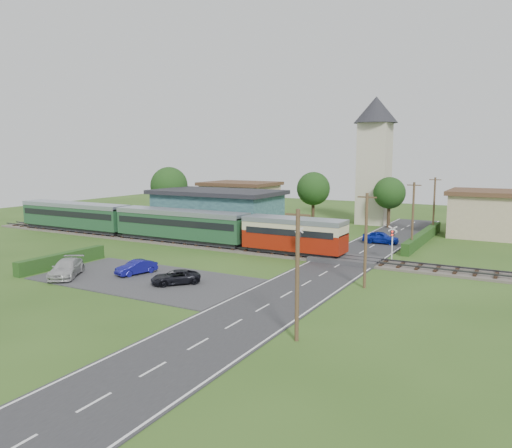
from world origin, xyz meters
The scene contains 32 objects.
ground centered at (0.00, 0.00, 0.00)m, with size 120.00×120.00×0.00m, color #2D4C19.
railway_track centered at (0.00, 2.00, 0.11)m, with size 76.00×3.20×0.49m.
road centered at (10.00, 0.00, 0.03)m, with size 6.00×70.00×0.05m, color #28282B.
car_park centered at (-1.50, -12.00, 0.04)m, with size 17.00×9.00×0.08m, color #333335.
crossing_deck centered at (10.00, 2.00, 0.23)m, with size 6.20×3.40×0.45m, color #333335.
platform centered at (-10.00, 5.20, 0.23)m, with size 30.00×3.00×0.45m, color gray.
equipment_hut centered at (-18.00, 5.20, 1.75)m, with size 2.30×2.30×2.55m.
station_building centered at (-10.00, 10.99, 2.69)m, with size 16.00×9.00×5.30m.
train centered at (-11.98, 2.00, 2.18)m, with size 43.20×2.90×3.40m.
church_tower centered at (5.00, 28.00, 10.23)m, with size 6.00×6.00×17.60m.
house_west centered at (-15.00, 25.00, 2.79)m, with size 10.80×8.80×5.50m.
house_east centered at (20.00, 24.00, 2.80)m, with size 8.80×8.80×5.50m.
hedge_carpark centered at (-11.00, -12.00, 0.60)m, with size 0.80×9.00×1.20m, color #193814.
hedge_roadside centered at (14.20, 16.00, 0.60)m, with size 0.80×18.00×1.20m, color #193814.
hedge_station centered at (-10.00, 15.50, 0.65)m, with size 22.00×0.80×1.30m, color #193814.
tree_a centered at (-20.00, 14.00, 5.38)m, with size 5.20×5.20×8.00m.
tree_b centered at (-2.00, 23.00, 5.02)m, with size 4.60×4.60×7.34m.
tree_c centered at (8.00, 25.00, 4.65)m, with size 4.20×4.20×6.78m.
utility_pole_a centered at (14.20, -18.00, 3.63)m, with size 1.40×0.22×7.00m.
utility_pole_b centered at (14.20, -6.00, 3.63)m, with size 1.40×0.22×7.00m.
utility_pole_c centered at (14.20, 10.00, 3.63)m, with size 1.40×0.22×7.00m.
utility_pole_d centered at (14.20, 22.00, 3.63)m, with size 1.40×0.22×7.00m.
crossing_signal_near centered at (6.40, -0.41, 2.14)m, with size 0.84×0.28×3.28m.
crossing_signal_far centered at (13.60, 4.39, 2.14)m, with size 0.84×0.28×3.28m.
streetlamp_west centered at (-22.00, 20.00, 3.04)m, with size 0.30×0.30×5.15m.
streetlamp_east centered at (16.00, 27.00, 3.04)m, with size 0.30×0.30×5.15m.
car_on_road centered at (10.33, 12.69, 0.71)m, with size 1.57×3.90×1.33m, color #0E22A2.
car_park_blue centered at (-3.21, -11.16, 0.64)m, with size 1.19×3.41×1.12m, color navy.
car_park_silver centered at (-7.50, -14.50, 0.76)m, with size 1.90×4.67×1.36m, color #B6B6B6.
car_park_dark centered at (1.51, -12.08, 0.59)m, with size 1.69×3.67×1.02m, color black.
pedestrian_near centered at (-3.34, 4.96, 1.37)m, with size 0.67×0.44×1.84m, color gray.
pedestrian_far centered at (-14.44, 5.45, 1.36)m, with size 0.88×0.69×1.81m, color gray.
Camera 1 is at (24.59, -41.06, 9.77)m, focal length 35.00 mm.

